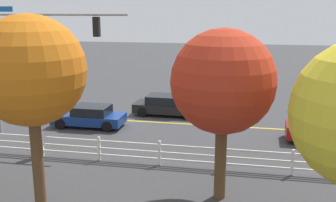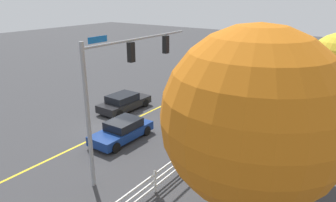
{
  "view_description": "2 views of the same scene",
  "coord_description": "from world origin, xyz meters",
  "px_view_note": "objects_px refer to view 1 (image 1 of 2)",
  "views": [
    {
      "loc": [
        -8.04,
        22.91,
        6.87
      ],
      "look_at": [
        -3.71,
        1.08,
        1.67
      ],
      "focal_mm": 41.59,
      "sensor_mm": 36.0,
      "label": 1
    },
    {
      "loc": [
        14.13,
        14.4,
        8.86
      ],
      "look_at": [
        -2.96,
        2.42,
        1.64
      ],
      "focal_mm": 33.47,
      "sensor_mm": 36.0,
      "label": 2
    }
  ],
  "objects_px": {
    "tree_0": "(223,82)",
    "tree_4": "(30,72)",
    "car_1": "(90,116)",
    "car_0": "(326,130)",
    "car_2": "(167,105)"
  },
  "relations": [
    {
      "from": "car_1",
      "to": "tree_4",
      "type": "xyz_separation_m",
      "value": [
        -2.05,
        9.59,
        4.25
      ]
    },
    {
      "from": "tree_0",
      "to": "tree_4",
      "type": "distance_m",
      "value": 6.57
    },
    {
      "from": "car_1",
      "to": "tree_0",
      "type": "bearing_deg",
      "value": 137.02
    },
    {
      "from": "car_1",
      "to": "car_2",
      "type": "distance_m",
      "value": 5.37
    },
    {
      "from": "car_1",
      "to": "tree_0",
      "type": "xyz_separation_m",
      "value": [
        -8.32,
        7.68,
        3.76
      ]
    },
    {
      "from": "tree_4",
      "to": "car_2",
      "type": "bearing_deg",
      "value": -98.52
    },
    {
      "from": "car_0",
      "to": "car_1",
      "type": "xyz_separation_m",
      "value": [
        13.41,
        -0.35,
        -0.05
      ]
    },
    {
      "from": "tree_0",
      "to": "tree_4",
      "type": "height_order",
      "value": "tree_4"
    },
    {
      "from": "car_0",
      "to": "tree_4",
      "type": "height_order",
      "value": "tree_4"
    },
    {
      "from": "tree_4",
      "to": "tree_0",
      "type": "bearing_deg",
      "value": -163.05
    },
    {
      "from": "car_0",
      "to": "tree_4",
      "type": "xyz_separation_m",
      "value": [
        11.36,
        9.23,
        4.19
      ]
    },
    {
      "from": "tree_4",
      "to": "car_0",
      "type": "bearing_deg",
      "value": -140.9
    },
    {
      "from": "car_2",
      "to": "tree_4",
      "type": "xyz_separation_m",
      "value": [
        1.97,
        13.14,
        4.22
      ]
    },
    {
      "from": "car_0",
      "to": "car_2",
      "type": "relative_size",
      "value": 0.91
    },
    {
      "from": "car_1",
      "to": "car_2",
      "type": "bearing_deg",
      "value": -138.77
    }
  ]
}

